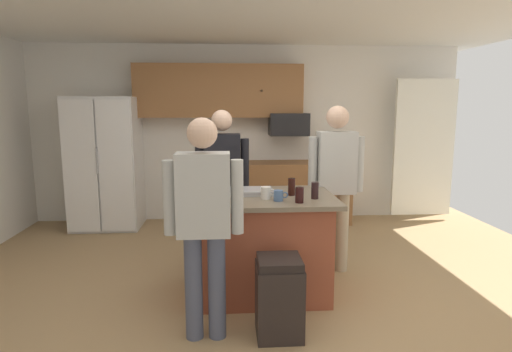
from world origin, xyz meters
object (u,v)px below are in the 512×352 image
glass_short_whisky (200,194)px  trash_bin (279,297)px  person_host_foreground (336,177)px  refrigerator (106,163)px  mug_blue_stoneware (279,196)px  person_guest_right (222,177)px  glass_pilsner (315,191)px  microwave_over_range (289,124)px  mug_ceramic_white (266,193)px  glass_dark_ale (299,195)px  kitchen_island (258,244)px  serving_tray (249,191)px  person_guest_by_door (204,215)px  glass_stout_tall (292,187)px

glass_short_whisky → trash_bin: bearing=-42.2°
person_host_foreground → trash_bin: bearing=29.0°
trash_bin → refrigerator: bearing=124.2°
mug_blue_stoneware → person_guest_right: bearing=116.0°
glass_short_whisky → glass_pilsner: size_ratio=0.89×
mug_blue_stoneware → microwave_over_range: bearing=80.0°
refrigerator → trash_bin: bearing=-55.8°
glass_pilsner → person_guest_right: bearing=130.9°
mug_ceramic_white → glass_pilsner: (0.42, -0.02, 0.02)m
mug_blue_stoneware → glass_dark_ale: size_ratio=0.96×
microwave_over_range → person_guest_right: size_ratio=0.33×
kitchen_island → mug_blue_stoneware: (0.16, -0.22, 0.50)m
refrigerator → glass_short_whisky: refrigerator is taller
glass_short_whisky → serving_tray: glass_short_whisky is taller
person_guest_right → person_guest_by_door: bearing=-27.6°
mug_ceramic_white → glass_pilsner: glass_pilsner is taller
refrigerator → glass_stout_tall: (2.27, -2.32, 0.08)m
glass_pilsner → trash_bin: size_ratio=0.24×
microwave_over_range → glass_dark_ale: size_ratio=4.34×
kitchen_island → glass_dark_ale: glass_dark_ale is taller
refrigerator → person_host_foreground: size_ratio=1.07×
serving_tray → trash_bin: 1.07m
person_guest_right → mug_blue_stoneware: bearing=3.0°
person_host_foreground → serving_tray: size_ratio=3.90×
kitchen_island → serving_tray: bearing=130.8°
person_guest_by_door → person_guest_right: (0.12, 1.50, 0.03)m
person_guest_by_door → trash_bin: (0.55, -0.01, -0.64)m
person_guest_by_door → mug_ceramic_white: (0.50, 0.59, 0.03)m
person_guest_right → trash_bin: size_ratio=2.75×
person_guest_by_door → glass_stout_tall: (0.75, 0.73, 0.06)m
glass_pilsner → refrigerator: bearing=134.7°
person_guest_by_door → kitchen_island: bearing=-0.0°
person_guest_by_door → glass_pilsner: 1.09m
refrigerator → mug_blue_stoneware: 3.31m
glass_stout_tall → serving_tray: 0.40m
glass_dark_ale → mug_blue_stoneware: bearing=153.9°
glass_short_whisky → glass_pilsner: glass_pilsner is taller
refrigerator → person_guest_by_door: size_ratio=1.12×
person_guest_by_door → serving_tray: person_guest_by_door is taller
kitchen_island → person_guest_right: size_ratio=0.81×
glass_short_whisky → glass_pilsner: (0.99, 0.03, 0.01)m
kitchen_island → glass_dark_ale: bearing=-43.2°
microwave_over_range → glass_dark_ale: bearing=-96.4°
person_guest_right → glass_dark_ale: person_guest_right is taller
refrigerator → glass_stout_tall: size_ratio=11.79×
refrigerator → glass_short_whisky: (1.47, -2.51, 0.07)m
mug_ceramic_white → serving_tray: 0.27m
glass_dark_ale → serving_tray: bearing=135.5°
person_host_foreground → trash_bin: (-0.73, -1.22, -0.69)m
person_host_foreground → trash_bin: size_ratio=2.81×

